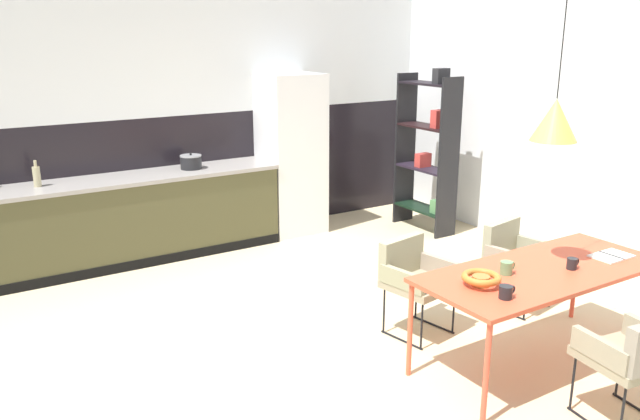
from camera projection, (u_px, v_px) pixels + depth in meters
ground_plane at (389, 357)px, 4.77m from camera, size 9.11×9.11×0.00m
back_wall_splashback_dark at (206, 176)px, 7.38m from camera, size 6.08×0.12×1.43m
back_wall_panel_upper at (199, 47)px, 6.98m from camera, size 6.08×0.12×1.43m
kitchen_counter at (114, 221)px, 6.56m from camera, size 3.50×0.63×0.90m
refrigerator_column at (291, 154)px, 7.50m from camera, size 0.67×0.60×1.86m
dining_table at (542, 275)px, 4.51m from camera, size 1.86×0.79×0.73m
armchair_by_stool at (513, 252)px, 5.56m from camera, size 0.56×0.55×0.74m
armchair_head_of_table at (637, 352)px, 3.82m from camera, size 0.54×0.53×0.75m
armchair_near_window at (413, 272)px, 5.06m from camera, size 0.56×0.55×0.76m
fruit_bowl at (481, 278)px, 4.20m from camera, size 0.26×0.26×0.08m
open_book at (611, 256)px, 4.74m from camera, size 0.30×0.21×0.02m
mug_glass_clear at (572, 264)px, 4.49m from camera, size 0.11×0.07×0.08m
mug_dark_espresso at (507, 268)px, 4.39m from camera, size 0.13×0.09×0.09m
mug_wide_latte at (506, 292)px, 4.00m from camera, size 0.13×0.08×0.08m
cooking_pot at (191, 162)px, 6.88m from camera, size 0.23×0.23×0.17m
bottle_oil_tall at (37, 176)px, 6.10m from camera, size 0.07×0.07×0.26m
open_shelf_unit at (428, 149)px, 7.54m from camera, size 0.30×0.80×1.92m
pendant_lamp_over_table_near at (555, 120)px, 4.23m from camera, size 0.31×0.31×1.19m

